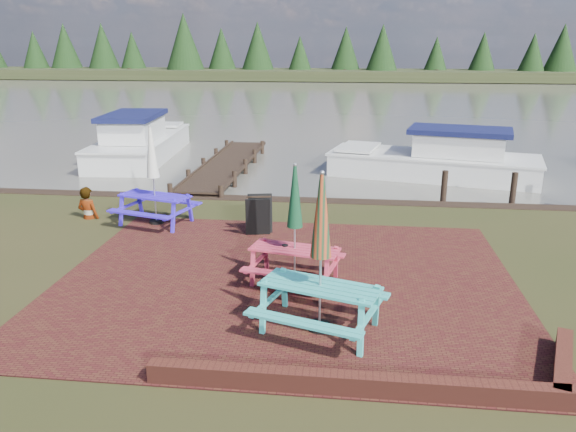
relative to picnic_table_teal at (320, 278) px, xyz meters
The scene contains 13 objects.
ground 1.51m from the picnic_table_teal, 131.29° to the left, with size 120.00×120.00×0.00m, color black.
paving 2.24m from the picnic_table_teal, 112.44° to the left, with size 9.00×7.50×0.02m, color #3C1313.
brick_wall 2.19m from the picnic_table_teal, 48.18° to the right, with size 6.21×1.79×0.30m.
water 37.91m from the picnic_table_teal, 91.18° to the left, with size 120.00×60.00×0.02m, color #47453D.
far_treeline 66.93m from the picnic_table_teal, 90.67° to the left, with size 120.00×10.00×8.10m.
picnic_table_teal is the anchor object (origin of this frame).
picnic_table_red 1.96m from the picnic_table_teal, 107.94° to the left, with size 1.99×1.84×2.37m.
picnic_table_blue 6.92m from the picnic_table_teal, 131.44° to the left, with size 2.22×2.08×2.55m.
chalkboard 4.99m from the picnic_table_teal, 110.83° to the left, with size 0.64×0.67×0.97m.
jetty 12.92m from the picnic_table_teal, 109.38° to the left, with size 1.76×9.08×1.00m.
boat_jetty 16.63m from the picnic_table_teal, 120.55° to the left, with size 3.18×7.75×2.19m.
boat_near 12.74m from the picnic_table_teal, 73.83° to the left, with size 7.80×4.20×2.01m.
person 8.52m from the picnic_table_teal, 140.34° to the left, with size 0.62×0.41×1.71m, color gray.
Camera 1 is at (1.21, -9.18, 4.55)m, focal length 35.00 mm.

